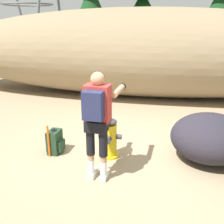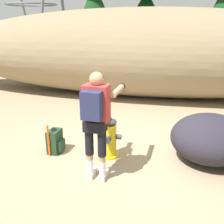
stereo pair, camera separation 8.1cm
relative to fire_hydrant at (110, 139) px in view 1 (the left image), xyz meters
The scene contains 8 objects.
ground_plane 0.40m from the fire_hydrant, 26.54° to the left, with size 56.00×56.00×0.04m, color #998466.
dirt_embankment 4.45m from the fire_hydrant, 88.42° to the left, with size 14.18×3.20×2.75m, color #897556.
fire_hydrant is the anchor object (origin of this frame).
utility_worker 0.97m from the fire_hydrant, 93.90° to the right, with size 0.58×1.00×1.66m.
spare_backpack 1.04m from the fire_hydrant, behind, with size 0.30×0.31×0.47m.
boulder_large 1.75m from the fire_hydrant, ahead, with size 1.31×1.37×0.82m, color #26232C.
pine_tree_left 10.37m from the fire_hydrant, 92.09° to the left, with size 2.75×2.75×5.31m.
survey_stake 1.10m from the fire_hydrant, 168.85° to the right, with size 0.04×0.04×0.60m, color #E55914.
Camera 1 is at (0.72, -4.14, 2.32)m, focal length 41.38 mm.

